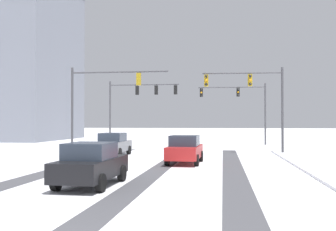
# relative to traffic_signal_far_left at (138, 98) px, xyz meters

# --- Properties ---
(wheel_track_left_lane) EXTENTS (1.20, 28.72, 0.01)m
(wheel_track_left_lane) POSITION_rel_traffic_signal_far_left_xyz_m (0.28, -19.02, -4.82)
(wheel_track_left_lane) COLOR #4C4C51
(wheel_track_left_lane) RESTS_ON ground
(wheel_track_right_lane) EXTENTS (1.07, 28.72, 0.01)m
(wheel_track_right_lane) POSITION_rel_traffic_signal_far_left_xyz_m (8.94, -19.02, -4.82)
(wheel_track_right_lane) COLOR #4C4C51
(wheel_track_right_lane) RESTS_ON ground
(wheel_track_center) EXTENTS (1.01, 28.72, 0.01)m
(wheel_track_center) POSITION_rel_traffic_signal_far_left_xyz_m (5.23, -19.02, -4.82)
(wheel_track_center) COLOR #4C4C51
(wheel_track_center) RESTS_ON ground
(traffic_signal_far_left) EXTENTS (7.11, 0.45, 6.50)m
(traffic_signal_far_left) POSITION_rel_traffic_signal_far_left_xyz_m (0.00, 0.00, 0.00)
(traffic_signal_far_left) COLOR #47474C
(traffic_signal_far_left) RESTS_ON ground
(traffic_signal_near_left) EXTENTS (7.41, 0.38, 6.50)m
(traffic_signal_near_left) POSITION_rel_traffic_signal_far_left_xyz_m (-0.73, -9.96, -0.32)
(traffic_signal_near_left) COLOR #47474C
(traffic_signal_near_left) RESTS_ON ground
(traffic_signal_far_right) EXTENTS (7.15, 0.52, 6.50)m
(traffic_signal_far_right) POSITION_rel_traffic_signal_far_left_xyz_m (10.35, 3.95, -0.13)
(traffic_signal_far_right) COLOR #47474C
(traffic_signal_far_right) RESTS_ON ground
(traffic_signal_near_right) EXTENTS (6.07, 0.66, 6.50)m
(traffic_signal_near_right) POSITION_rel_traffic_signal_far_left_xyz_m (10.77, -8.10, -0.18)
(traffic_signal_near_right) COLOR #47474C
(traffic_signal_near_right) RESTS_ON ground
(car_grey_lead) EXTENTS (1.89, 4.13, 1.62)m
(car_grey_lead) POSITION_rel_traffic_signal_far_left_xyz_m (0.71, -11.23, -4.01)
(car_grey_lead) COLOR slate
(car_grey_lead) RESTS_ON ground
(car_red_second) EXTENTS (1.95, 4.16, 1.62)m
(car_red_second) POSITION_rel_traffic_signal_far_left_xyz_m (6.26, -15.73, -4.01)
(car_red_second) COLOR red
(car_red_second) RESTS_ON ground
(car_black_third) EXTENTS (1.92, 4.15, 1.62)m
(car_black_third) POSITION_rel_traffic_signal_far_left_xyz_m (3.55, -24.06, -4.01)
(car_black_third) COLOR black
(car_black_third) RESTS_ON ground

